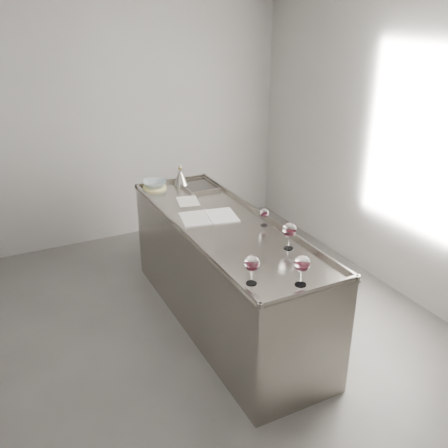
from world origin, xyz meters
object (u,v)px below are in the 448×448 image
wine_glass_right (289,231)px  wine_funnel (181,178)px  wine_glass_left (252,264)px  notebook (209,217)px  counter (225,274)px  wine_glass_small (264,214)px  wine_glass_middle (302,264)px  ceramic_bowl (155,184)px

wine_glass_right → wine_funnel: wine_funnel is taller
wine_glass_left → notebook: 1.13m
counter → wine_glass_small: size_ratio=16.65×
wine_glass_middle → ceramic_bowl: bearing=95.7°
wine_glass_left → wine_glass_middle: 0.31m
wine_glass_small → notebook: wine_glass_small is taller
notebook → wine_funnel: wine_funnel is taller
notebook → wine_glass_right: bearing=-59.6°
counter → notebook: 0.51m
wine_glass_small → counter: bearing=148.6°
wine_glass_right → wine_glass_small: (0.06, 0.44, -0.04)m
notebook → ceramic_bowl: size_ratio=2.24×
notebook → wine_glass_left: bearing=-90.2°
ceramic_bowl → wine_funnel: size_ratio=1.02×
ceramic_bowl → wine_funnel: wine_funnel is taller
wine_glass_right → notebook: bearing=109.7°
wine_glass_middle → wine_glass_right: (0.22, 0.47, -0.00)m
counter → ceramic_bowl: (-0.22, 1.08, 0.52)m
notebook → ceramic_bowl: bearing=110.4°
wine_glass_right → wine_glass_middle: bearing=-114.9°
notebook → ceramic_bowl: ceramic_bowl is taller
wine_glass_left → notebook: bearing=79.1°
counter → wine_glass_left: 1.14m
wine_glass_small → notebook: 0.49m
counter → wine_glass_left: bearing=-106.5°
wine_glass_small → wine_funnel: wine_funnel is taller
wine_glass_middle → notebook: 1.26m
notebook → wine_funnel: (0.11, 0.90, 0.06)m
wine_glass_middle → ceramic_bowl: wine_glass_middle is taller
wine_glass_small → wine_funnel: size_ratio=0.65×
counter → wine_glass_right: 0.89m
wine_glass_left → wine_glass_right: 0.58m
notebook → ceramic_bowl: 0.92m
wine_glass_right → notebook: (-0.28, 0.78, -0.14)m
wine_glass_middle → wine_glass_left: bearing=150.6°
wine_glass_middle → ceramic_bowl: size_ratio=0.91×
wine_glass_middle → wine_funnel: bearing=88.6°
wine_glass_left → wine_funnel: wine_funnel is taller
ceramic_bowl → wine_funnel: (0.27, -0.01, 0.02)m
wine_glass_small → wine_glass_middle: bearing=-106.9°
ceramic_bowl → notebook: bearing=-80.4°
wine_funnel → counter: bearing=-92.7°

